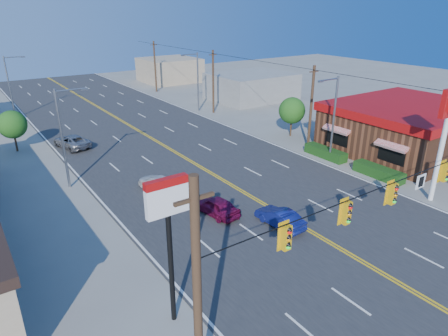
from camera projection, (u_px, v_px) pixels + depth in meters
ground at (390, 279)px, 21.56m from camera, size 160.00×160.00×0.00m
road at (198, 166)px, 36.80m from camera, size 20.00×120.00×0.06m
signal_span at (404, 198)px, 19.66m from camera, size 24.32×0.34×9.00m
kfc at (407, 127)px, 40.30m from camera, size 16.30×12.40×4.70m
kfc_pylon at (447, 123)px, 28.14m from camera, size 2.20×0.36×8.50m
pizza_hut_sign at (168, 222)px, 16.87m from camera, size 1.90×0.30×6.85m
streetlight_se at (333, 115)px, 36.23m from camera, size 2.55×0.25×8.00m
streetlight_ne at (197, 79)px, 54.53m from camera, size 2.55×0.25×8.00m
streetlight_sw at (64, 134)px, 30.95m from camera, size 2.55×0.25×8.00m
streetlight_nw at (11, 84)px, 50.78m from camera, size 2.55×0.25×8.00m
utility_pole_near at (311, 108)px, 40.14m from camera, size 0.28×0.28×8.40m
utility_pole_mid at (213, 82)px, 53.87m from camera, size 0.28×0.28×8.40m
utility_pole_far at (155, 67)px, 67.59m from camera, size 0.28×0.28×8.40m
tree_kfc_rear at (292, 111)px, 44.35m from camera, size 2.94×2.94×4.41m
tree_west at (12, 125)px, 39.59m from camera, size 2.80×2.80×4.20m
bld_east_mid at (251, 86)px, 62.91m from camera, size 12.00×10.00×4.00m
bld_east_far at (170, 70)px, 78.03m from camera, size 10.00×10.00×4.40m
car_magenta at (216, 206)px, 27.94m from camera, size 2.11×4.05×1.31m
car_blue at (280, 219)px, 26.44m from camera, size 1.48×3.76×1.22m
car_white at (158, 184)px, 31.63m from camera, size 2.24×4.35×1.21m
car_silver at (72, 142)px, 41.31m from camera, size 3.25×5.18×1.33m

